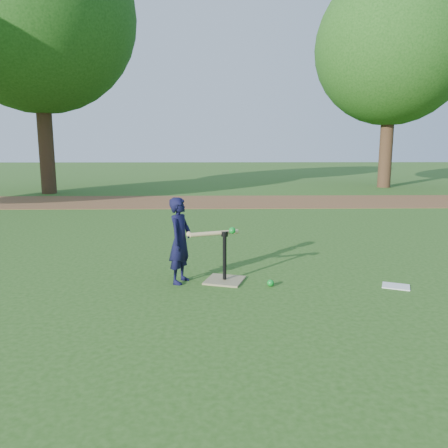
{
  "coord_description": "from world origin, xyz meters",
  "views": [
    {
      "loc": [
        -0.27,
        -5.26,
        1.61
      ],
      "look_at": [
        -0.15,
        0.12,
        0.65
      ],
      "focal_mm": 35.0,
      "sensor_mm": 36.0,
      "label": 1
    }
  ],
  "objects": [
    {
      "name": "clipboard",
      "position": [
        1.84,
        -0.44,
        0.01
      ],
      "size": [
        0.37,
        0.33,
        0.01
      ],
      "primitive_type": "cube",
      "rotation": [
        0.0,
        0.0,
        -0.41
      ],
      "color": "white",
      "rests_on": "ground"
    },
    {
      "name": "tree_right",
      "position": [
        6.5,
        12.0,
        5.29
      ],
      "size": [
        5.8,
        5.8,
        8.21
      ],
      "color": "#382316",
      "rests_on": "ground"
    },
    {
      "name": "batting_tee",
      "position": [
        -0.15,
        -0.18,
        0.11
      ],
      "size": [
        0.54,
        0.54,
        0.61
      ],
      "color": "#90855B",
      "rests_on": "ground"
    },
    {
      "name": "tree_left",
      "position": [
        -6.0,
        10.0,
        5.87
      ],
      "size": [
        6.4,
        6.4,
        9.08
      ],
      "color": "#382316",
      "rests_on": "ground"
    },
    {
      "name": "swing_action",
      "position": [
        -0.26,
        -0.21,
        0.6
      ],
      "size": [
        0.62,
        0.25,
        0.11
      ],
      "color": "tan",
      "rests_on": "ground"
    },
    {
      "name": "child",
      "position": [
        -0.67,
        -0.21,
        0.51
      ],
      "size": [
        0.36,
        0.44,
        1.02
      ],
      "primitive_type": "imported",
      "rotation": [
        0.0,
        0.0,
        1.22
      ],
      "color": "black",
      "rests_on": "ground"
    },
    {
      "name": "ground",
      "position": [
        0.0,
        0.0,
        0.0
      ],
      "size": [
        80.0,
        80.0,
        0.0
      ],
      "primitive_type": "plane",
      "color": "#285116",
      "rests_on": "ground"
    },
    {
      "name": "wiffle_ball_ground",
      "position": [
        0.38,
        -0.39,
        0.04
      ],
      "size": [
        0.08,
        0.08,
        0.08
      ],
      "primitive_type": "sphere",
      "color": "#0C8B23",
      "rests_on": "ground"
    },
    {
      "name": "dirt_strip",
      "position": [
        0.0,
        7.5,
        0.01
      ],
      "size": [
        24.0,
        3.0,
        0.01
      ],
      "primitive_type": "cube",
      "color": "brown",
      "rests_on": "ground"
    }
  ]
}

